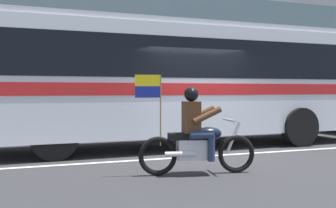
# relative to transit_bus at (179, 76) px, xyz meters

# --- Properties ---
(ground_plane) EXTENTS (60.00, 60.00, 0.00)m
(ground_plane) POSITION_rel_transit_bus_xyz_m (-0.02, -1.19, -1.88)
(ground_plane) COLOR #2B2B2D
(sidewalk_curb) EXTENTS (28.00, 3.80, 0.15)m
(sidewalk_curb) POSITION_rel_transit_bus_xyz_m (-0.02, 3.91, -1.81)
(sidewalk_curb) COLOR #B7B2A8
(sidewalk_curb) RESTS_ON ground_plane
(lane_center_stripe) EXTENTS (26.60, 0.14, 0.01)m
(lane_center_stripe) POSITION_rel_transit_bus_xyz_m (-0.02, -1.79, -1.88)
(lane_center_stripe) COLOR silver
(lane_center_stripe) RESTS_ON ground_plane
(transit_bus) EXTENTS (11.00, 2.88, 3.22)m
(transit_bus) POSITION_rel_transit_bus_xyz_m (0.00, 0.00, 0.00)
(transit_bus) COLOR silver
(transit_bus) RESTS_ON ground_plane
(motorcycle_with_rider) EXTENTS (2.17, 0.71, 1.78)m
(motorcycle_with_rider) POSITION_rel_transit_bus_xyz_m (-1.18, -3.61, -1.22)
(motorcycle_with_rider) COLOR black
(motorcycle_with_rider) RESTS_ON ground_plane
(fire_hydrant) EXTENTS (0.22, 0.30, 0.75)m
(fire_hydrant) POSITION_rel_transit_bus_xyz_m (5.16, 2.57, -1.36)
(fire_hydrant) COLOR red
(fire_hydrant) RESTS_ON sidewalk_curb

